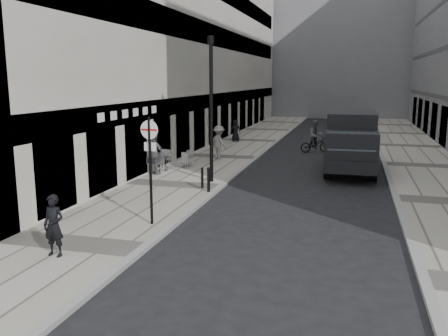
% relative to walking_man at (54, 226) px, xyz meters
% --- Properties ---
extents(ground, '(120.00, 120.00, 0.00)m').
position_rel_walking_man_xyz_m(ground, '(1.87, -1.73, -0.91)').
color(ground, black).
rests_on(ground, ground).
extents(sidewalk, '(4.00, 60.00, 0.12)m').
position_rel_walking_man_xyz_m(sidewalk, '(-0.13, 16.27, -0.85)').
color(sidewalk, '#A9A399').
rests_on(sidewalk, ground).
extents(far_sidewalk, '(4.00, 60.00, 0.12)m').
position_rel_walking_man_xyz_m(far_sidewalk, '(10.87, 16.27, -0.85)').
color(far_sidewalk, '#A9A399').
rests_on(far_sidewalk, ground).
extents(building_left, '(4.00, 45.00, 18.00)m').
position_rel_walking_man_xyz_m(building_left, '(-4.13, 22.77, 8.09)').
color(building_left, beige).
rests_on(building_left, ground).
extents(building_far, '(24.00, 16.00, 22.00)m').
position_rel_walking_man_xyz_m(building_far, '(3.37, 54.27, 10.09)').
color(building_far, gray).
rests_on(building_far, ground).
extents(walking_man, '(0.61, 0.42, 1.59)m').
position_rel_walking_man_xyz_m(walking_man, '(0.00, 0.00, 0.00)').
color(walking_man, black).
rests_on(walking_man, sidewalk).
extents(sign_post, '(0.57, 0.11, 3.31)m').
position_rel_walking_man_xyz_m(sign_post, '(1.27, 3.13, 1.33)').
color(sign_post, black).
rests_on(sign_post, sidewalk).
extents(lamppost, '(0.28, 0.28, 6.18)m').
position_rel_walking_man_xyz_m(lamppost, '(1.27, 9.56, 2.65)').
color(lamppost, black).
rests_on(lamppost, sidewalk).
extents(bollard_near, '(0.11, 0.11, 0.81)m').
position_rel_walking_man_xyz_m(bollard_near, '(1.27, 8.23, -0.39)').
color(bollard_near, black).
rests_on(bollard_near, sidewalk).
extents(bollard_far, '(0.12, 0.12, 0.92)m').
position_rel_walking_man_xyz_m(bollard_far, '(1.72, 7.67, -0.33)').
color(bollard_far, black).
rests_on(bollard_far, sidewalk).
extents(panel_van, '(2.39, 6.23, 2.92)m').
position_rel_walking_man_xyz_m(panel_van, '(7.09, 14.11, 0.73)').
color(panel_van, black).
rests_on(panel_van, ground).
extents(cyclist, '(1.97, 1.36, 2.02)m').
position_rel_walking_man_xyz_m(cyclist, '(4.91, 20.00, -0.13)').
color(cyclist, black).
rests_on(cyclist, ground).
extents(pedestrian_a, '(1.22, 0.78, 1.92)m').
position_rel_walking_man_xyz_m(pedestrian_a, '(-1.73, 10.31, 0.17)').
color(pedestrian_a, '#58595E').
rests_on(pedestrian_a, sidewalk).
extents(pedestrian_b, '(1.39, 1.26, 1.87)m').
position_rel_walking_man_xyz_m(pedestrian_b, '(-0.02, 15.29, 0.14)').
color(pedestrian_b, gray).
rests_on(pedestrian_b, sidewalk).
extents(pedestrian_c, '(0.90, 0.78, 1.56)m').
position_rel_walking_man_xyz_m(pedestrian_c, '(-0.97, 22.96, -0.02)').
color(pedestrian_c, black).
rests_on(pedestrian_c, sidewalk).
extents(cafe_table_near, '(0.78, 1.77, 1.01)m').
position_rel_walking_man_xyz_m(cafe_table_near, '(-1.73, 11.10, -0.29)').
color(cafe_table_near, '#AEAEB0').
rests_on(cafe_table_near, sidewalk).
extents(cafe_table_mid, '(0.74, 1.68, 0.95)m').
position_rel_walking_man_xyz_m(cafe_table_mid, '(-1.73, 11.37, -0.31)').
color(cafe_table_mid, silver).
rests_on(cafe_table_mid, sidewalk).
extents(cafe_table_far, '(0.62, 1.40, 0.80)m').
position_rel_walking_man_xyz_m(cafe_table_far, '(-0.93, 12.58, -0.39)').
color(cafe_table_far, silver).
rests_on(cafe_table_far, sidewalk).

